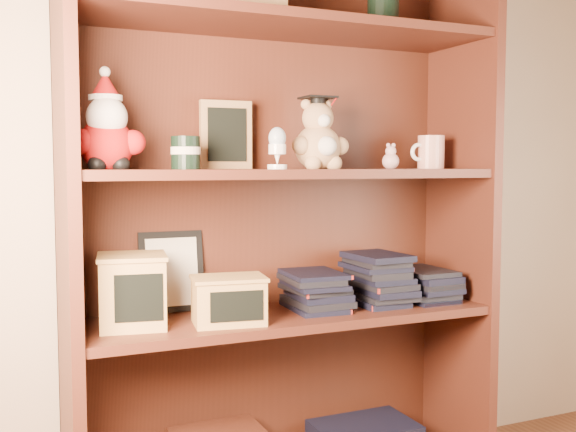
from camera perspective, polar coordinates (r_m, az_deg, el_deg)
name	(u,v)px	position (r m, az deg, el deg)	size (l,w,h in m)	color
bookcase	(280,229)	(1.91, -0.68, -1.13)	(1.20, 0.35, 1.60)	#4B2115
shelf_lower	(288,316)	(1.91, 0.00, -8.50)	(1.14, 0.33, 0.02)	#4B2115
shelf_upper	(288,174)	(1.86, 0.00, 3.61)	(1.14, 0.33, 0.02)	#4B2115
santa_plush	(107,131)	(1.72, -15.11, 6.97)	(0.18, 0.13, 0.26)	#A50F0F
teachers_tin	(186,152)	(1.76, -8.67, 5.34)	(0.08, 0.08, 0.08)	black
chalkboard_plaque	(226,136)	(1.92, -5.28, 6.76)	(0.15, 0.08, 0.19)	#9E7547
egg_cup	(277,147)	(1.77, -0.92, 5.90)	(0.05, 0.05, 0.11)	white
grad_teddy_bear	(319,141)	(1.89, 2.62, 6.39)	(0.17, 0.15, 0.21)	tan
pink_figurine	(391,159)	(2.02, 8.69, 4.81)	(0.05, 0.05, 0.08)	#CA9D9C
teacher_mug	(430,152)	(2.09, 11.96, 5.31)	(0.11, 0.08, 0.10)	silver
certificate_frame	(172,272)	(1.92, -9.82, -4.66)	(0.18, 0.05, 0.23)	black
treats_box	(132,290)	(1.76, -13.04, -6.15)	(0.20, 0.20, 0.18)	tan
pencils_box	(229,300)	(1.76, -5.04, -7.07)	(0.21, 0.16, 0.12)	tan
book_stack_left	(316,290)	(1.93, 2.37, -6.27)	(0.14, 0.20, 0.11)	black
book_stack_mid	(378,279)	(2.02, 7.65, -5.35)	(0.14, 0.20, 0.14)	black
book_stack_right	(422,284)	(2.11, 11.30, -5.64)	(0.14, 0.20, 0.10)	black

